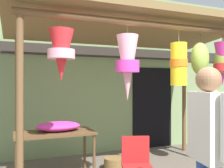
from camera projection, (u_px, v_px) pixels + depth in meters
The scene contains 8 objects.
shop_facade at pixel (96, 72), 5.94m from camera, with size 11.07×0.29×3.76m.
market_stall_canopy at pixel (136, 40), 4.42m from camera, with size 4.25×2.16×2.77m.
display_table at pixel (55, 137), 4.27m from camera, with size 1.31×0.69×0.78m.
flower_heap_on_table at pixel (59, 126), 4.36m from camera, with size 0.75×0.53×0.16m.
folding_chair at pixel (137, 162), 3.52m from camera, with size 0.50×0.50×0.84m.
wicker_basket_spare at pixel (114, 164), 4.67m from camera, with size 0.37×0.37×0.22m, color brown.
customer_foreground at pixel (210, 133), 3.47m from camera, with size 0.50×0.41×1.55m.
shopper_by_bananas at pixel (208, 142), 2.37m from camera, with size 0.29×0.59×1.75m.
Camera 1 is at (-1.81, -2.96, 1.58)m, focal length 40.50 mm.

